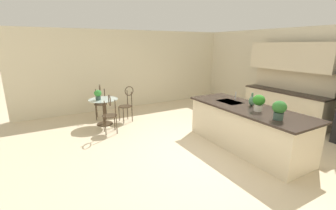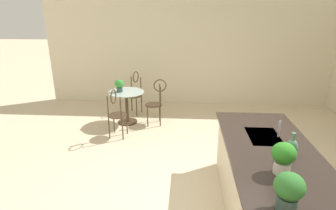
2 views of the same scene
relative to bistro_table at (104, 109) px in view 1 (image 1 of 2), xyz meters
The scene contains 15 objects.
ground_plane 3.14m from the bistro_table, 28.91° to the left, with size 40.00×40.00×0.00m, color beige.
wall_back 5.90m from the bistro_table, 62.22° to the left, with size 9.00×0.12×2.70m, color beige.
wall_left_window 2.33m from the bistro_table, 135.72° to the left, with size 0.12×7.80×2.70m, color beige.
kitchen_island 3.83m from the bistro_table, 37.93° to the left, with size 2.80×1.06×0.92m.
back_counter_run 5.25m from the bistro_table, 63.77° to the left, with size 2.44×0.64×1.52m.
upper_cabinet_run 5.42m from the bistro_table, 63.64° to the left, with size 2.40×0.36×0.76m.
bistro_table is the anchor object (origin of this frame).
chair_near_window 0.66m from the bistro_table, behind, with size 0.52×0.47×1.04m.
chair_by_island 0.79m from the bistro_table, ahead, with size 0.50×0.41×1.04m.
chair_toward_desk 0.68m from the bistro_table, 87.55° to the left, with size 0.43×0.51×1.04m.
sink_faucet 3.58m from the bistro_table, 45.71° to the left, with size 0.02×0.02×0.22m, color #B2B5BA.
potted_plant_on_table 0.47m from the bistro_table, 81.32° to the right, with size 0.20×0.20×0.28m.
potted_plant_counter_far 4.48m from the bistro_table, 29.21° to the left, with size 0.24×0.24×0.34m.
potted_plant_counter_near 4.09m from the bistro_table, 34.71° to the left, with size 0.24×0.24×0.33m.
vase_on_counter 3.93m from the bistro_table, 40.25° to the left, with size 0.13×0.13×0.29m.
Camera 1 is at (3.56, -2.96, 2.23)m, focal length 24.40 mm.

